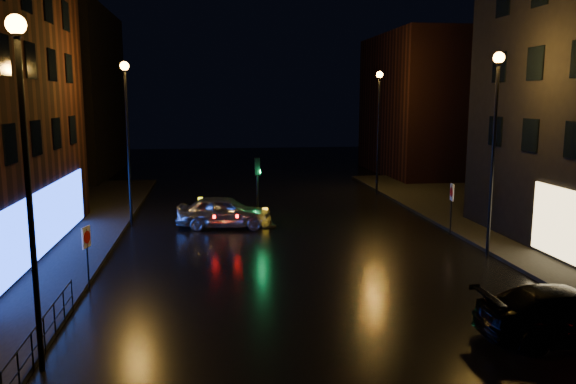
# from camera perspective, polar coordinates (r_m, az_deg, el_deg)

# --- Properties ---
(ground) EXTENTS (120.00, 120.00, 0.00)m
(ground) POSITION_cam_1_polar(r_m,az_deg,el_deg) (17.16, 5.03, -12.97)
(ground) COLOR black
(ground) RESTS_ON ground
(building_far_left) EXTENTS (8.00, 16.00, 14.00)m
(building_far_left) POSITION_cam_1_polar(r_m,az_deg,el_deg) (51.96, -21.93, 9.29)
(building_far_left) COLOR black
(building_far_left) RESTS_ON ground
(building_far_right) EXTENTS (8.00, 14.00, 12.00)m
(building_far_right) POSITION_cam_1_polar(r_m,az_deg,el_deg) (50.98, 13.74, 8.58)
(building_far_right) COLOR black
(building_far_right) RESTS_ON ground
(street_lamp_lnear) EXTENTS (0.44, 0.44, 8.37)m
(street_lamp_lnear) POSITION_cam_1_polar(r_m,az_deg,el_deg) (14.13, -25.17, 4.60)
(street_lamp_lnear) COLOR black
(street_lamp_lnear) RESTS_ON ground
(street_lamp_lfar) EXTENTS (0.44, 0.44, 8.37)m
(street_lamp_lfar) POSITION_cam_1_polar(r_m,az_deg,el_deg) (29.77, -16.06, 7.21)
(street_lamp_lfar) COLOR black
(street_lamp_lfar) RESTS_ON ground
(street_lamp_rnear) EXTENTS (0.44, 0.44, 8.37)m
(street_lamp_rnear) POSITION_cam_1_polar(r_m,az_deg,el_deg) (24.32, 20.29, 6.57)
(street_lamp_rnear) COLOR black
(street_lamp_rnear) RESTS_ON ground
(street_lamp_rfar) EXTENTS (0.44, 0.44, 8.37)m
(street_lamp_rfar) POSITION_cam_1_polar(r_m,az_deg,el_deg) (39.17, 9.19, 7.91)
(street_lamp_rfar) COLOR black
(street_lamp_rfar) RESTS_ON ground
(traffic_signal) EXTENTS (1.40, 2.40, 3.45)m
(traffic_signal) POSITION_cam_1_polar(r_m,az_deg,el_deg) (30.16, -3.10, -2.10)
(traffic_signal) COLOR black
(traffic_signal) RESTS_ON ground
(guard_railing) EXTENTS (0.05, 6.04, 1.00)m
(guard_railing) POSITION_cam_1_polar(r_m,az_deg,el_deg) (16.18, -23.58, -12.36)
(guard_railing) COLOR black
(guard_railing) RESTS_ON ground
(silver_hatchback) EXTENTS (5.00, 2.45, 1.64)m
(silver_hatchback) POSITION_cam_1_polar(r_m,az_deg,el_deg) (28.97, -6.49, -1.99)
(silver_hatchback) COLOR #9FA1A6
(silver_hatchback) RESTS_ON ground
(dark_sedan) EXTENTS (5.03, 2.09, 1.45)m
(dark_sedan) POSITION_cam_1_polar(r_m,az_deg,el_deg) (17.45, 26.55, -11.03)
(dark_sedan) COLOR black
(dark_sedan) RESTS_ON ground
(bollard_near) EXTENTS (1.09, 1.27, 0.94)m
(bollard_near) POSITION_cam_1_polar(r_m,az_deg,el_deg) (29.27, -2.34, -3.04)
(bollard_near) COLOR black
(bollard_near) RESTS_ON ground
(bollard_far) EXTENTS (0.76, 1.11, 0.96)m
(bollard_far) POSITION_cam_1_polar(r_m,az_deg,el_deg) (32.63, -8.86, -1.84)
(bollard_far) COLOR black
(bollard_far) RESTS_ON ground
(road_sign_left) EXTENTS (0.19, 0.54, 2.24)m
(road_sign_left) POSITION_cam_1_polar(r_m,az_deg,el_deg) (20.44, -19.78, -4.86)
(road_sign_left) COLOR black
(road_sign_left) RESTS_ON ground
(road_sign_right) EXTENTS (0.17, 0.60, 2.49)m
(road_sign_right) POSITION_cam_1_polar(r_m,az_deg,el_deg) (28.27, 16.30, -0.44)
(road_sign_right) COLOR black
(road_sign_right) RESTS_ON ground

